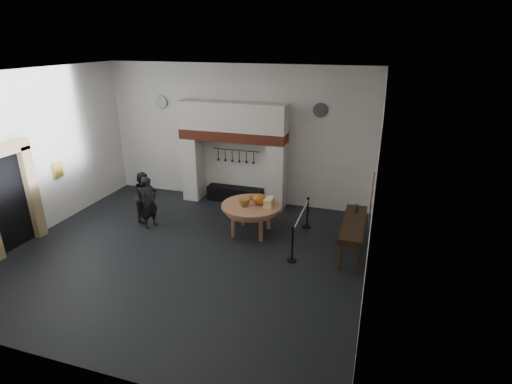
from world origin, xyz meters
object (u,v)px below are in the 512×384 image
(side_table, at_px, (354,223))
(visitor_near, at_px, (149,202))
(work_table, at_px, (251,206))
(barrier_post_near, at_px, (292,245))
(barrier_post_far, at_px, (307,213))
(iron_range, at_px, (235,194))
(visitor_far, at_px, (145,196))

(side_table, bearing_deg, visitor_near, -178.04)
(work_table, distance_m, visitor_near, 3.00)
(barrier_post_near, height_order, barrier_post_far, same)
(visitor_near, height_order, barrier_post_far, visitor_near)
(barrier_post_near, bearing_deg, work_table, 141.01)
(work_table, relative_size, barrier_post_near, 1.88)
(visitor_near, bearing_deg, iron_range, -13.59)
(iron_range, relative_size, side_table, 0.86)
(visitor_near, bearing_deg, barrier_post_far, -53.49)
(work_table, height_order, visitor_near, visitor_near)
(visitor_near, relative_size, barrier_post_near, 1.72)
(side_table, xyz_separation_m, barrier_post_near, (-1.38, -0.86, -0.42))
(visitor_near, bearing_deg, visitor_far, 64.67)
(side_table, bearing_deg, barrier_post_far, 140.63)
(iron_range, height_order, visitor_near, visitor_near)
(side_table, height_order, barrier_post_near, same)
(visitor_far, bearing_deg, visitor_near, -145.27)
(visitor_far, relative_size, barrier_post_far, 1.69)
(visitor_far, bearing_deg, work_table, -98.41)
(visitor_near, height_order, side_table, visitor_near)
(work_table, distance_m, barrier_post_far, 1.71)
(side_table, relative_size, barrier_post_near, 2.44)
(barrier_post_near, xyz_separation_m, barrier_post_far, (0.00, 2.00, 0.00))
(barrier_post_far, bearing_deg, barrier_post_near, -90.00)
(iron_range, distance_m, visitor_near, 3.12)
(visitor_far, distance_m, barrier_post_near, 4.93)
(iron_range, relative_size, visitor_far, 1.25)
(barrier_post_far, bearing_deg, visitor_far, -169.01)
(iron_range, xyz_separation_m, visitor_far, (-2.09, -2.18, 0.51))
(visitor_near, xyz_separation_m, barrier_post_near, (4.41, -0.67, -0.32))
(barrier_post_near, distance_m, barrier_post_far, 2.00)
(iron_range, height_order, barrier_post_near, barrier_post_near)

